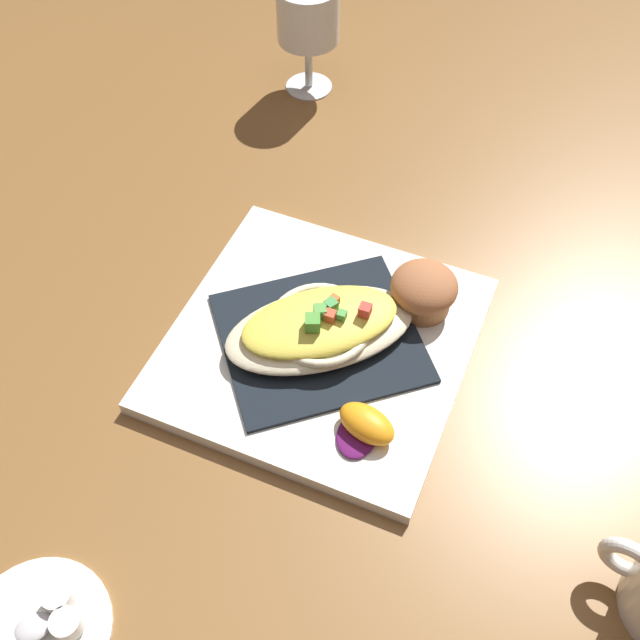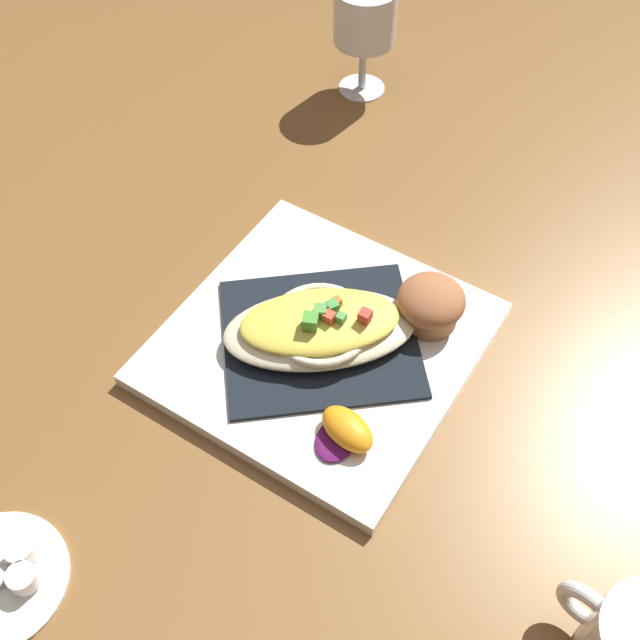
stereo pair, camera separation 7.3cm
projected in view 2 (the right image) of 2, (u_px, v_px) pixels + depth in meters
The scene contains 9 objects.
ground_plane at pixel (320, 348), 0.77m from camera, with size 2.60×2.60×0.00m, color brown.
square_plate at pixel (320, 343), 0.76m from camera, with size 0.28×0.28×0.02m, color white.
folded_napkin at pixel (320, 337), 0.76m from camera, with size 0.19×0.16×0.00m, color black.
gratin_dish at pixel (320, 326), 0.74m from camera, with size 0.20×0.20×0.05m.
muffin at pixel (431, 304), 0.75m from camera, with size 0.07×0.07×0.05m.
orange_garnish at pixel (345, 431), 0.68m from camera, with size 0.06×0.06×0.02m.
stemmed_glass at pixel (365, 21), 0.95m from camera, with size 0.08×0.08×0.14m.
creamer_cup_0 at pixel (23, 578), 0.61m from camera, with size 0.02×0.02×0.02m, color white.
creamer_cup_1 at pixel (20, 552), 0.63m from camera, with size 0.02×0.02×0.02m, color white.
Camera 2 is at (-0.26, 0.37, 0.63)m, focal length 43.66 mm.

